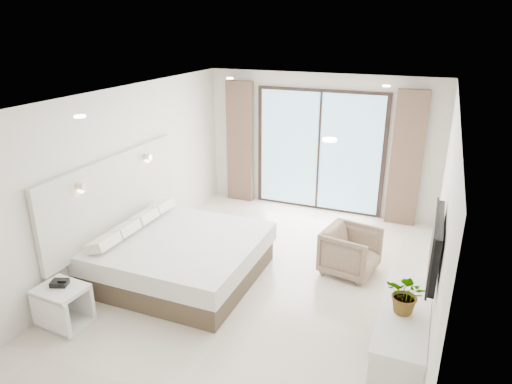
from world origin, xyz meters
TOP-DOWN VIEW (x-y plane):
  - ground at (0.00, 0.00)m, footprint 6.20×6.20m
  - room_shell at (-0.20, 0.70)m, footprint 4.62×6.22m
  - bed at (-1.19, -0.29)m, footprint 2.24×2.13m
  - nightstand at (-1.93, -1.85)m, footprint 0.61×0.51m
  - phone at (-1.97, -1.81)m, footprint 0.24×0.21m
  - console_desk at (2.04, -1.08)m, footprint 0.51×1.62m
  - plant at (2.04, -1.14)m, footprint 0.48×0.51m
  - armchair at (1.13, 0.78)m, footprint 0.83×0.87m

SIDE VIEW (x-z plane):
  - ground at x=0.00m, z-range 0.00..0.00m
  - nightstand at x=-1.93m, z-range 0.00..0.53m
  - bed at x=-1.19m, z-range -0.06..0.71m
  - armchair at x=1.13m, z-range 0.00..0.78m
  - console_desk at x=2.04m, z-range 0.18..0.95m
  - phone at x=-1.97m, z-range 0.53..0.60m
  - plant at x=2.04m, z-range 0.77..1.11m
  - room_shell at x=-0.20m, z-range 0.22..2.94m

